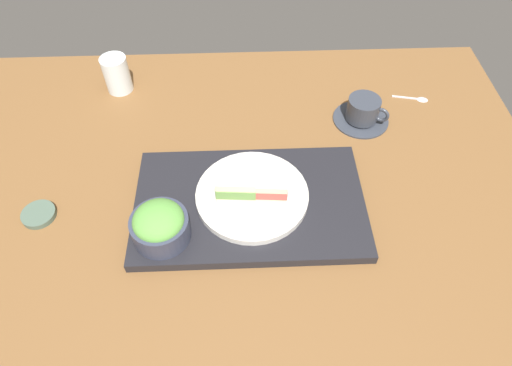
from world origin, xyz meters
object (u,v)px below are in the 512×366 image
(sandwich_near, at_px, (237,184))
(teaspoon, at_px, (418,98))
(salad_bowl, at_px, (160,225))
(small_sauce_dish, at_px, (39,214))
(sandwich_plate, at_px, (252,195))
(coffee_cup, at_px, (363,112))
(drinking_glass, at_px, (117,74))
(sandwich_far, at_px, (267,185))

(sandwich_near, distance_m, teaspoon, 0.55)
(sandwich_near, height_order, salad_bowl, salad_bowl)
(salad_bowl, distance_m, small_sauce_dish, 0.27)
(sandwich_plate, relative_size, teaspoon, 2.52)
(sandwich_near, xyz_separation_m, coffee_cup, (0.30, 0.24, -0.04))
(sandwich_near, relative_size, drinking_glass, 0.87)
(sandwich_near, relative_size, small_sauce_dish, 1.21)
(sandwich_far, height_order, coffee_cup, sandwich_far)
(sandwich_far, xyz_separation_m, coffee_cup, (0.24, 0.24, -0.03))
(sandwich_far, distance_m, coffee_cup, 0.34)
(coffee_cup, relative_size, drinking_glass, 1.44)
(coffee_cup, distance_m, drinking_glass, 0.61)
(sandwich_far, relative_size, coffee_cup, 0.62)
(coffee_cup, height_order, teaspoon, coffee_cup)
(teaspoon, bearing_deg, sandwich_plate, -143.99)
(sandwich_plate, height_order, teaspoon, sandwich_plate)
(drinking_glass, xyz_separation_m, teaspoon, (0.75, -0.07, -0.04))
(sandwich_near, height_order, coffee_cup, sandwich_near)
(sandwich_far, xyz_separation_m, small_sauce_dish, (-0.45, -0.01, -0.05))
(drinking_glass, bearing_deg, sandwich_near, -52.28)
(salad_bowl, height_order, small_sauce_dish, salad_bowl)
(coffee_cup, bearing_deg, sandwich_far, -134.84)
(drinking_glass, height_order, teaspoon, drinking_glass)
(sandwich_near, distance_m, small_sauce_dish, 0.40)
(sandwich_near, relative_size, salad_bowl, 0.75)
(sandwich_near, bearing_deg, sandwich_plate, -1.63)
(sandwich_near, bearing_deg, small_sauce_dish, -178.00)
(coffee_cup, bearing_deg, salad_bowl, -143.76)
(teaspoon, bearing_deg, sandwich_near, -145.88)
(sandwich_plate, relative_size, drinking_glass, 2.44)
(sandwich_plate, distance_m, drinking_glass, 0.50)
(salad_bowl, height_order, teaspoon, salad_bowl)
(sandwich_far, distance_m, small_sauce_dish, 0.46)
(salad_bowl, relative_size, small_sauce_dish, 1.62)
(sandwich_plate, height_order, coffee_cup, coffee_cup)
(small_sauce_dish, bearing_deg, sandwich_far, 1.52)
(sandwich_plate, relative_size, sandwich_far, 2.75)
(drinking_glass, distance_m, teaspoon, 0.75)
(sandwich_plate, distance_m, small_sauce_dish, 0.43)
(salad_bowl, bearing_deg, coffee_cup, 36.24)
(sandwich_far, height_order, small_sauce_dish, sandwich_far)
(coffee_cup, distance_m, small_sauce_dish, 0.74)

